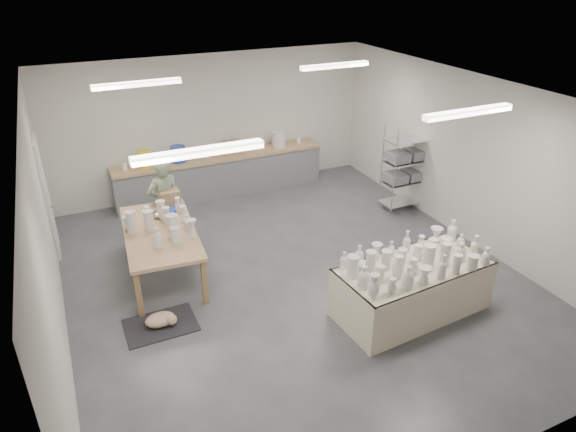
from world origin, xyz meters
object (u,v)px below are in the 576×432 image
drying_table (412,286)px  potter (165,203)px  work_table (162,227)px  red_stool (165,224)px

drying_table → potter: size_ratio=1.39×
drying_table → work_table: size_ratio=1.01×
potter → red_stool: (0.00, 0.27, -0.56)m
potter → red_stool: potter is taller
red_stool → work_table: bearing=-101.6°
drying_table → red_stool: (-2.77, 3.81, -0.18)m
work_table → potter: (0.24, 0.92, -0.01)m
potter → drying_table: bearing=114.1°
drying_table → work_table: bearing=134.9°
work_table → red_stool: size_ratio=6.05×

